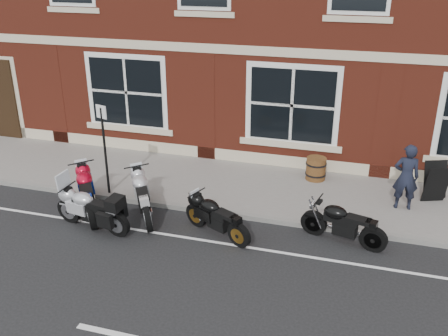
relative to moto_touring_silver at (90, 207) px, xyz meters
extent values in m
plane|color=black|center=(2.26, -0.01, -0.53)|extent=(80.00, 80.00, 0.00)
cube|color=slate|center=(2.26, 2.99, -0.47)|extent=(30.00, 3.00, 0.12)
cube|color=slate|center=(2.26, 1.41, -0.47)|extent=(30.00, 0.16, 0.12)
cylinder|color=black|center=(-0.62, 0.11, -0.23)|extent=(0.62, 0.23, 0.61)
cylinder|color=black|center=(0.74, -0.14, -0.23)|extent=(0.62, 0.23, 0.61)
cube|color=black|center=(0.01, 0.00, 0.10)|extent=(0.79, 0.36, 0.21)
ellipsoid|color=#AEAFB3|center=(-0.13, 0.02, 0.21)|extent=(0.59, 0.43, 0.31)
cube|color=black|center=(0.39, -0.07, 0.17)|extent=(0.56, 0.34, 0.10)
cube|color=silver|center=(-0.60, 0.11, 0.56)|extent=(0.11, 0.40, 0.43)
cylinder|color=black|center=(-0.83, 1.27, -0.19)|extent=(0.50, 0.64, 0.68)
cylinder|color=black|center=(0.04, 0.00, -0.19)|extent=(0.50, 0.64, 0.68)
cube|color=black|center=(-0.42, 0.68, 0.17)|extent=(0.69, 0.84, 0.23)
ellipsoid|color=#A7071E|center=(-0.51, 0.82, 0.29)|extent=(0.65, 0.71, 0.34)
cube|color=black|center=(-0.18, 0.33, 0.25)|extent=(0.56, 0.64, 0.11)
cylinder|color=black|center=(2.28, 0.78, -0.25)|extent=(0.57, 0.36, 0.57)
cylinder|color=black|center=(3.44, 0.19, -0.25)|extent=(0.57, 0.36, 0.57)
cube|color=black|center=(2.82, 0.51, 0.06)|extent=(0.74, 0.52, 0.20)
ellipsoid|color=black|center=(2.70, 0.57, 0.17)|extent=(0.59, 0.51, 0.29)
cube|color=black|center=(3.14, 0.35, 0.13)|extent=(0.55, 0.43, 0.09)
cylinder|color=black|center=(0.55, 1.53, -0.21)|extent=(0.45, 0.63, 0.65)
cylinder|color=black|center=(1.31, 0.26, -0.21)|extent=(0.45, 0.63, 0.65)
cube|color=black|center=(0.90, 0.94, 0.14)|extent=(0.63, 0.83, 0.22)
ellipsoid|color=#B6B6BB|center=(0.82, 1.07, 0.26)|extent=(0.61, 0.68, 0.33)
cube|color=black|center=(1.11, 0.58, 0.22)|extent=(0.52, 0.62, 0.10)
cylinder|color=black|center=(4.90, 1.16, -0.24)|extent=(0.60, 0.27, 0.59)
cylinder|color=black|center=(6.18, 0.82, -0.24)|extent=(0.60, 0.27, 0.59)
cube|color=black|center=(5.49, 1.00, 0.07)|extent=(0.77, 0.40, 0.20)
ellipsoid|color=black|center=(5.36, 1.04, 0.18)|extent=(0.58, 0.45, 0.29)
cube|color=black|center=(5.85, 0.91, 0.15)|extent=(0.55, 0.36, 0.09)
imported|color=black|center=(6.81, 2.80, 0.40)|extent=(0.63, 0.44, 1.63)
cylinder|color=#4C3314|center=(4.59, 3.90, -0.10)|extent=(0.53, 0.53, 0.62)
cylinder|color=black|center=(4.59, 3.90, -0.25)|extent=(0.56, 0.56, 0.04)
cylinder|color=black|center=(4.59, 3.90, 0.05)|extent=(0.56, 0.56, 0.04)
cylinder|color=black|center=(-0.40, 1.54, 0.72)|extent=(0.06, 0.06, 2.27)
cube|color=silver|center=(-0.40, 1.54, 1.75)|extent=(0.32, 0.12, 0.33)
camera|label=1|loc=(5.73, -8.72, 5.23)|focal=40.00mm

